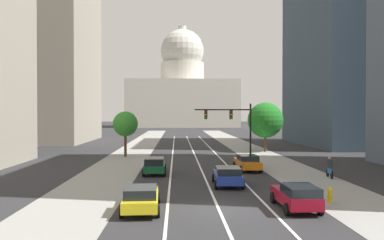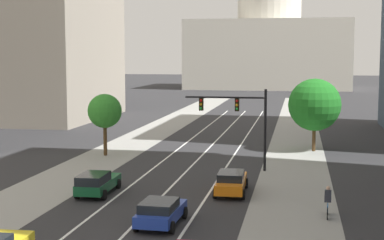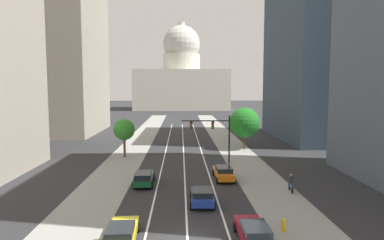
# 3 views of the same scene
# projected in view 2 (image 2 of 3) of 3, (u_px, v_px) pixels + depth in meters

# --- Properties ---
(ground_plane) EXTENTS (400.00, 400.00, 0.00)m
(ground_plane) POSITION_uv_depth(u_px,v_px,m) (220.00, 137.00, 62.90)
(ground_plane) COLOR #2B2B2D
(sidewalk_left) EXTENTS (5.10, 130.00, 0.01)m
(sidewalk_left) POSITION_uv_depth(u_px,v_px,m) (134.00, 142.00, 59.46)
(sidewalk_left) COLOR gray
(sidewalk_left) RESTS_ON ground
(sidewalk_right) EXTENTS (5.10, 130.00, 0.01)m
(sidewalk_right) POSITION_uv_depth(u_px,v_px,m) (296.00, 146.00, 56.56)
(sidewalk_right) COLOR gray
(sidewalk_right) RESTS_ON ground
(lane_stripe_left) EXTENTS (0.16, 90.00, 0.01)m
(lane_stripe_left) POSITION_uv_depth(u_px,v_px,m) (163.00, 161.00, 48.73)
(lane_stripe_left) COLOR white
(lane_stripe_left) RESTS_ON ground
(lane_stripe_center) EXTENTS (0.16, 90.00, 0.01)m
(lane_stripe_center) POSITION_uv_depth(u_px,v_px,m) (195.00, 162.00, 48.23)
(lane_stripe_center) COLOR white
(lane_stripe_center) RESTS_ON ground
(lane_stripe_right) EXTENTS (0.16, 90.00, 0.01)m
(lane_stripe_right) POSITION_uv_depth(u_px,v_px,m) (229.00, 163.00, 47.74)
(lane_stripe_right) COLOR white
(lane_stripe_right) RESTS_ON ground
(capitol_building) EXTENTS (41.73, 28.51, 39.33)m
(capitol_building) POSITION_uv_depth(u_px,v_px,m) (269.00, 38.00, 156.57)
(capitol_building) COLOR beige
(capitol_building) RESTS_ON ground
(car_green) EXTENTS (2.01, 4.61, 1.47)m
(car_green) POSITION_uv_depth(u_px,v_px,m) (97.00, 183.00, 36.98)
(car_green) COLOR #14512D
(car_green) RESTS_ON ground
(car_blue) EXTENTS (2.16, 4.22, 1.38)m
(car_blue) POSITION_uv_depth(u_px,v_px,m) (161.00, 211.00, 30.31)
(car_blue) COLOR #1E389E
(car_blue) RESTS_ON ground
(car_orange) EXTENTS (2.07, 4.80, 1.42)m
(car_orange) POSITION_uv_depth(u_px,v_px,m) (231.00, 182.00, 37.41)
(car_orange) COLOR orange
(car_orange) RESTS_ON ground
(traffic_signal_mast) EXTENTS (6.22, 0.39, 6.23)m
(traffic_signal_mast) POSITION_uv_depth(u_px,v_px,m) (240.00, 114.00, 44.48)
(traffic_signal_mast) COLOR black
(traffic_signal_mast) RESTS_ON ground
(cyclist) EXTENTS (0.38, 1.70, 1.72)m
(cyclist) POSITION_uv_depth(u_px,v_px,m) (328.00, 202.00, 31.82)
(cyclist) COLOR black
(cyclist) RESTS_ON ground
(street_tree_mid_left) EXTENTS (2.98, 2.98, 5.42)m
(street_tree_mid_left) POSITION_uv_depth(u_px,v_px,m) (105.00, 111.00, 51.15)
(street_tree_mid_left) COLOR #51381E
(street_tree_mid_left) RESTS_ON ground
(street_tree_mid_right) EXTENTS (4.78, 4.78, 6.67)m
(street_tree_mid_right) POSITION_uv_depth(u_px,v_px,m) (315.00, 105.00, 53.39)
(street_tree_mid_right) COLOR #51381E
(street_tree_mid_right) RESTS_ON ground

